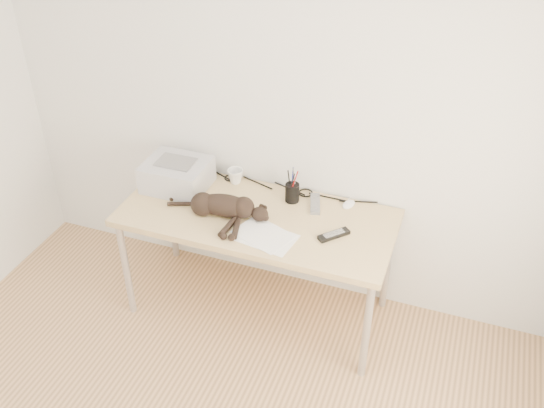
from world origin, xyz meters
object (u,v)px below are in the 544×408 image
at_px(cat, 221,207).
at_px(mug, 235,176).
at_px(printer, 177,174).
at_px(desk, 262,225).
at_px(pen_cup, 292,192).
at_px(mouse, 349,203).

xyz_separation_m(cat, mug, (-0.06, 0.35, -0.02)).
height_order(printer, mug, printer).
relative_size(desk, printer, 4.21).
relative_size(printer, mug, 3.82).
xyz_separation_m(desk, printer, (-0.57, 0.03, 0.22)).
relative_size(mug, pen_cup, 0.46).
distance_m(printer, pen_cup, 0.72).
bearing_deg(mug, desk, -37.70).
distance_m(cat, pen_cup, 0.44).
distance_m(desk, cat, 0.32).
distance_m(desk, mouse, 0.54).
bearing_deg(pen_cup, cat, -139.84).
bearing_deg(cat, desk, 33.53).
relative_size(cat, pen_cup, 2.92).
height_order(desk, mug, mug).
relative_size(desk, cat, 2.54).
bearing_deg(mouse, pen_cup, -151.40).
distance_m(desk, pen_cup, 0.27).
height_order(cat, mug, cat).
xyz_separation_m(desk, mouse, (0.48, 0.19, 0.15)).
bearing_deg(desk, pen_cup, 40.23).
height_order(printer, pen_cup, pen_cup).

